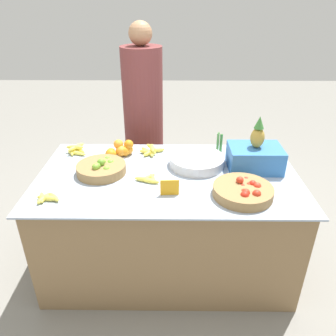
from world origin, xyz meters
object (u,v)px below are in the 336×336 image
(produce_crate, at_px, (255,156))
(vendor_person, at_px, (144,126))
(metal_bowl, at_px, (197,161))
(lime_bowl, at_px, (102,168))
(price_sign, at_px, (170,188))
(tomato_basket, at_px, (244,191))

(produce_crate, xyz_separation_m, vendor_person, (-0.83, 0.82, -0.10))
(metal_bowl, bearing_deg, lime_bowl, -169.63)
(price_sign, bearing_deg, vendor_person, 98.82)
(produce_crate, bearing_deg, vendor_person, 135.56)
(lime_bowl, xyz_separation_m, produce_crate, (1.05, 0.08, 0.06))
(tomato_basket, distance_m, vendor_person, 1.36)
(vendor_person, bearing_deg, price_sign, -78.03)
(tomato_basket, relative_size, price_sign, 3.20)
(vendor_person, bearing_deg, tomato_basket, -59.37)
(tomato_basket, bearing_deg, vendor_person, 120.63)
(metal_bowl, height_order, vendor_person, vendor_person)
(price_sign, relative_size, vendor_person, 0.07)
(price_sign, bearing_deg, tomato_basket, -3.64)
(lime_bowl, bearing_deg, price_sign, -30.51)
(lime_bowl, bearing_deg, metal_bowl, 10.37)
(lime_bowl, bearing_deg, tomato_basket, -16.92)
(tomato_basket, xyz_separation_m, price_sign, (-0.45, 0.00, 0.02))
(price_sign, bearing_deg, produce_crate, 27.73)
(metal_bowl, height_order, price_sign, price_sign)
(tomato_basket, height_order, produce_crate, produce_crate)
(price_sign, bearing_deg, lime_bowl, 146.34)
(metal_bowl, xyz_separation_m, vendor_person, (-0.44, 0.78, -0.03))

